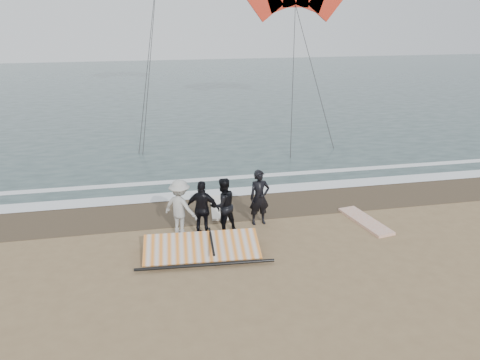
% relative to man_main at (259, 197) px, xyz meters
% --- Properties ---
extents(ground, '(120.00, 120.00, 0.00)m').
position_rel_man_main_xyz_m(ground, '(0.39, -2.85, -0.97)').
color(ground, '#8C704C').
rests_on(ground, ground).
extents(sea, '(120.00, 54.00, 0.02)m').
position_rel_man_main_xyz_m(sea, '(0.39, 30.15, -0.96)').
color(sea, '#233838').
rests_on(sea, ground).
extents(wet_sand, '(120.00, 2.80, 0.01)m').
position_rel_man_main_xyz_m(wet_sand, '(0.39, 1.65, -0.97)').
color(wet_sand, '#4C3D2B').
rests_on(wet_sand, ground).
extents(foam_near, '(120.00, 0.90, 0.01)m').
position_rel_man_main_xyz_m(foam_near, '(0.39, 3.05, -0.95)').
color(foam_near, white).
rests_on(foam_near, sea).
extents(foam_far, '(120.00, 0.45, 0.01)m').
position_rel_man_main_xyz_m(foam_far, '(0.39, 4.75, -0.95)').
color(foam_far, white).
rests_on(foam_far, sea).
extents(man_main, '(0.75, 0.52, 1.94)m').
position_rel_man_main_xyz_m(man_main, '(0.00, 0.00, 0.00)').
color(man_main, black).
rests_on(man_main, ground).
extents(board_white, '(1.07, 2.49, 0.10)m').
position_rel_man_main_xyz_m(board_white, '(3.67, -0.67, -0.92)').
color(board_white, silver).
rests_on(board_white, ground).
extents(board_cream, '(0.82, 2.26, 0.09)m').
position_rel_man_main_xyz_m(board_cream, '(-1.16, 1.56, -0.93)').
color(board_cream, white).
rests_on(board_cream, ground).
extents(trio_cluster, '(2.65, 1.36, 1.90)m').
position_rel_man_main_xyz_m(trio_cluster, '(-2.09, -0.36, -0.03)').
color(trio_cluster, black).
rests_on(trio_cluster, ground).
extents(sail_rig, '(4.03, 1.91, 0.49)m').
position_rel_man_main_xyz_m(sail_rig, '(-2.30, -1.71, -0.78)').
color(sail_rig, black).
rests_on(sail_rig, ground).
extents(kite_red, '(7.57, 4.86, 12.34)m').
position_rel_man_main_xyz_m(kite_red, '(6.35, 16.51, 6.60)').
color(kite_red, red).
rests_on(kite_red, ground).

